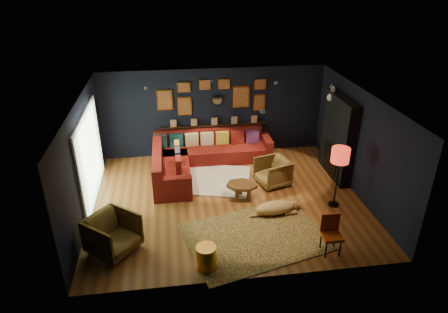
{
  "coord_description": "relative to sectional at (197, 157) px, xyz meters",
  "views": [
    {
      "loc": [
        -1.26,
        -8.28,
        5.3
      ],
      "look_at": [
        -0.05,
        0.3,
        1.04
      ],
      "focal_mm": 32.0,
      "sensor_mm": 36.0,
      "label": 1
    }
  ],
  "objects": [
    {
      "name": "sunburst_mirror",
      "position": [
        0.71,
        0.91,
        1.38
      ],
      "size": [
        0.47,
        0.16,
        0.47
      ],
      "color": "silver",
      "rests_on": "room_walls"
    },
    {
      "name": "coffee_table",
      "position": [
        0.97,
        -1.82,
        0.02
      ],
      "size": [
        0.88,
        0.73,
        0.39
      ],
      "rotation": [
        0.0,
        0.0,
        -0.19
      ],
      "color": "brown",
      "rests_on": "shag_rug"
    },
    {
      "name": "armchair_left",
      "position": [
        -1.94,
        -3.39,
        0.12
      ],
      "size": [
        1.18,
        1.18,
        0.89
      ],
      "primitive_type": "imported",
      "rotation": [
        0.0,
        0.0,
        0.87
      ],
      "color": "#AD8138",
      "rests_on": "ground"
    },
    {
      "name": "ledge",
      "position": [
        0.61,
        0.87,
        0.6
      ],
      "size": [
        3.2,
        0.12,
        0.04
      ],
      "primitive_type": "cube",
      "color": "black",
      "rests_on": "room_walls"
    },
    {
      "name": "deer_head",
      "position": [
        3.75,
        -0.41,
        1.73
      ],
      "size": [
        0.5,
        0.28,
        0.45
      ],
      "color": "white",
      "rests_on": "fireplace"
    },
    {
      "name": "floor",
      "position": [
        0.61,
        -1.81,
        -0.32
      ],
      "size": [
        6.5,
        6.5,
        0.0
      ],
      "primitive_type": "plane",
      "color": "brown",
      "rests_on": "ground"
    },
    {
      "name": "fireplace",
      "position": [
        3.71,
        -0.91,
        0.7
      ],
      "size": [
        0.31,
        1.6,
        2.2
      ],
      "color": "black",
      "rests_on": "ground"
    },
    {
      "name": "pouf",
      "position": [
        -0.67,
        -1.07,
        -0.1
      ],
      "size": [
        0.59,
        0.59,
        0.38
      ],
      "primitive_type": "cylinder",
      "color": "#A71B22",
      "rests_on": "shag_rug"
    },
    {
      "name": "ceiling_spots",
      "position": [
        0.61,
        -1.01,
        2.24
      ],
      "size": [
        3.3,
        2.5,
        0.06
      ],
      "color": "black",
      "rests_on": "room_walls"
    },
    {
      "name": "armchair_right",
      "position": [
        1.89,
        -1.21,
        0.07
      ],
      "size": [
        0.9,
        0.94,
        0.78
      ],
      "primitive_type": "imported",
      "rotation": [
        0.0,
        0.0,
        -1.27
      ],
      "color": "#AD8138",
      "rests_on": "ground"
    },
    {
      "name": "sectional",
      "position": [
        0.0,
        0.0,
        0.0
      ],
      "size": [
        3.41,
        2.69,
        0.86
      ],
      "color": "maroon",
      "rests_on": "ground"
    },
    {
      "name": "gold_stool",
      "position": [
        -0.15,
        -4.16,
        -0.08
      ],
      "size": [
        0.39,
        0.39,
        0.49
      ],
      "primitive_type": "cylinder",
      "color": "gold",
      "rests_on": "ground"
    },
    {
      "name": "orange_chair",
      "position": [
        2.36,
        -3.99,
        0.16
      ],
      "size": [
        0.39,
        0.39,
        0.82
      ],
      "rotation": [
        0.0,
        0.0,
        -0.01
      ],
      "color": "black",
      "rests_on": "ground"
    },
    {
      "name": "gallery_wall",
      "position": [
        0.6,
        0.91,
        1.48
      ],
      "size": [
        3.15,
        0.04,
        1.02
      ],
      "color": "gold",
      "rests_on": "room_walls"
    },
    {
      "name": "floor_lamp",
      "position": [
        3.11,
        -2.4,
        0.94
      ],
      "size": [
        0.42,
        0.42,
        1.51
      ],
      "color": "black",
      "rests_on": "ground"
    },
    {
      "name": "leopard_rug",
      "position": [
        1.0,
        -3.36,
        -0.31
      ],
      "size": [
        3.35,
        2.75,
        0.02
      ],
      "primitive_type": "cube",
      "rotation": [
        0.0,
        0.0,
        0.26
      ],
      "color": "tan",
      "rests_on": "ground"
    },
    {
      "name": "sliding_door",
      "position": [
        -2.6,
        -1.21,
        0.78
      ],
      "size": [
        0.06,
        2.8,
        2.2
      ],
      "color": "white",
      "rests_on": "ground"
    },
    {
      "name": "dog",
      "position": [
        1.61,
        -2.57,
        -0.1
      ],
      "size": [
        1.35,
        0.76,
        0.41
      ],
      "primitive_type": null,
      "rotation": [
        0.0,
        0.0,
        0.1
      ],
      "color": "tan",
      "rests_on": "leopard_rug"
    },
    {
      "name": "shag_rug",
      "position": [
        0.18,
        -0.73,
        -0.31
      ],
      "size": [
        2.69,
        2.25,
        0.03
      ],
      "primitive_type": "cube",
      "rotation": [
        0.0,
        0.0,
        -0.27
      ],
      "color": "silver",
      "rests_on": "ground"
    },
    {
      "name": "room_walls",
      "position": [
        0.61,
        -1.81,
        1.27
      ],
      "size": [
        6.5,
        6.5,
        6.5
      ],
      "color": "black",
      "rests_on": "ground"
    }
  ]
}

